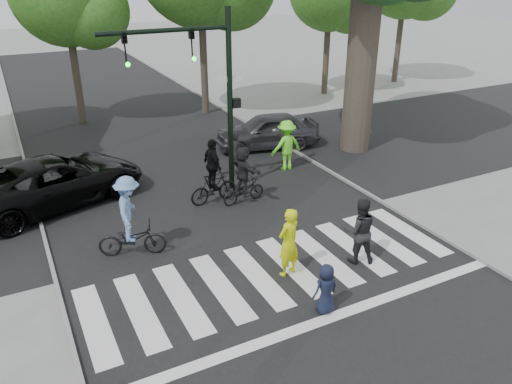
% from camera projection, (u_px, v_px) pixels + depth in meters
% --- Properties ---
extents(ground, '(120.00, 120.00, 0.00)m').
position_uv_depth(ground, '(295.00, 292.00, 11.96)').
color(ground, gray).
rests_on(ground, ground).
extents(road_stem, '(10.00, 70.00, 0.01)m').
position_uv_depth(road_stem, '(214.00, 208.00, 15.99)').
color(road_stem, black).
rests_on(road_stem, ground).
extents(road_cross, '(70.00, 10.00, 0.01)m').
position_uv_depth(road_cross, '(182.00, 176.00, 18.41)').
color(road_cross, black).
rests_on(road_cross, ground).
extents(curb_left, '(0.10, 70.00, 0.10)m').
position_uv_depth(curb_left, '(46.00, 244.00, 13.87)').
color(curb_left, gray).
rests_on(curb_left, ground).
extents(curb_right, '(0.10, 70.00, 0.10)m').
position_uv_depth(curb_right, '(342.00, 179.00, 18.08)').
color(curb_right, gray).
rests_on(curb_right, ground).
extents(crosswalk, '(10.00, 3.85, 0.01)m').
position_uv_depth(crosswalk, '(281.00, 277.00, 12.49)').
color(crosswalk, silver).
rests_on(crosswalk, ground).
extents(traffic_signal, '(4.45, 0.29, 6.00)m').
position_uv_depth(traffic_signal, '(205.00, 79.00, 15.47)').
color(traffic_signal, black).
rests_on(traffic_signal, ground).
extents(pedestrian_woman, '(0.77, 0.62, 1.83)m').
position_uv_depth(pedestrian_woman, '(288.00, 242.00, 12.27)').
color(pedestrian_woman, '#D5E70A').
rests_on(pedestrian_woman, ground).
extents(pedestrian_child, '(0.59, 0.39, 1.21)m').
position_uv_depth(pedestrian_child, '(326.00, 289.00, 11.04)').
color(pedestrian_child, black).
rests_on(pedestrian_child, ground).
extents(pedestrian_adult, '(1.08, 0.98, 1.81)m').
position_uv_depth(pedestrian_adult, '(359.00, 231.00, 12.82)').
color(pedestrian_adult, black).
rests_on(pedestrian_adult, ground).
extents(cyclist_left, '(1.89, 1.32, 2.27)m').
position_uv_depth(cyclist_left, '(130.00, 222.00, 13.09)').
color(cyclist_left, black).
rests_on(cyclist_left, ground).
extents(cyclist_mid, '(1.70, 1.04, 2.17)m').
position_uv_depth(cyclist_mid, '(213.00, 177.00, 16.06)').
color(cyclist_mid, black).
rests_on(cyclist_mid, ground).
extents(cyclist_right, '(1.58, 1.47, 1.93)m').
position_uv_depth(cyclist_right, '(243.00, 178.00, 16.07)').
color(cyclist_right, black).
rests_on(cyclist_right, ground).
extents(car_suv, '(6.17, 4.19, 1.57)m').
position_uv_depth(car_suv, '(56.00, 181.00, 16.06)').
color(car_suv, black).
rests_on(car_suv, ground).
extents(car_grey, '(4.62, 2.68, 1.48)m').
position_uv_depth(car_grey, '(267.00, 131.00, 20.99)').
color(car_grey, '#36343B').
rests_on(car_grey, ground).
extents(bystander_hivis, '(1.25, 0.74, 1.91)m').
position_uv_depth(bystander_hivis, '(286.00, 145.00, 18.67)').
color(bystander_hivis, '#6DFF2B').
rests_on(bystander_hivis, ground).
extents(bystander_dark, '(0.69, 0.54, 1.68)m').
position_uv_depth(bystander_dark, '(234.00, 153.00, 18.22)').
color(bystander_dark, black).
rests_on(bystander_dark, ground).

